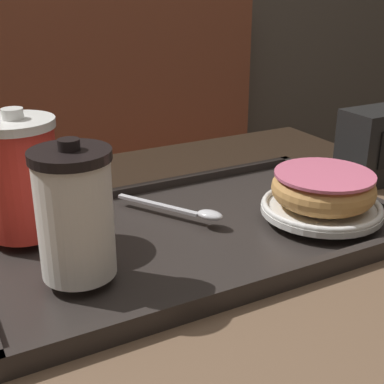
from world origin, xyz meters
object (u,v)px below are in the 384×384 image
object	(u,v)px
donut_chocolate_glazed	(323,188)
napkin_dispenser	(377,146)
coffee_cup_front	(75,213)
spoon	(192,212)
coffee_cup_rear	(20,176)

from	to	relation	value
donut_chocolate_glazed	napkin_dispenser	distance (m)	0.22
coffee_cup_front	napkin_dispenser	distance (m)	0.53
coffee_cup_front	spoon	xyz separation A→B (m)	(0.17, 0.07, -0.06)
coffee_cup_front	coffee_cup_rear	size ratio (longest dim) A/B	0.96
napkin_dispenser	donut_chocolate_glazed	bearing A→B (deg)	-153.45
coffee_cup_front	donut_chocolate_glazed	size ratio (longest dim) A/B	1.08
spoon	napkin_dispenser	xyz separation A→B (m)	(0.35, 0.03, 0.03)
donut_chocolate_glazed	napkin_dispenser	world-z (taller)	napkin_dispenser
donut_chocolate_glazed	spoon	size ratio (longest dim) A/B	0.91
spoon	napkin_dispenser	size ratio (longest dim) A/B	1.24
coffee_cup_front	donut_chocolate_glazed	world-z (taller)	coffee_cup_front
spoon	coffee_cup_front	bearing A→B (deg)	-98.40
donut_chocolate_glazed	napkin_dispenser	size ratio (longest dim) A/B	1.13
donut_chocolate_glazed	spoon	xyz separation A→B (m)	(-0.15, 0.07, -0.03)
donut_chocolate_glazed	spoon	bearing A→B (deg)	154.49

